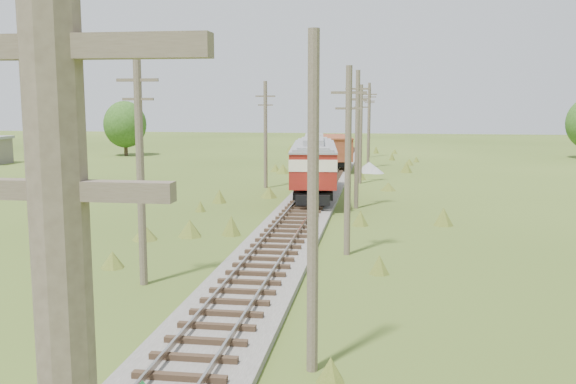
# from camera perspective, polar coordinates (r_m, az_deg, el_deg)

# --- Properties ---
(railbed_main) EXTENTS (3.60, 96.00, 0.57)m
(railbed_main) POSITION_cam_1_polar(r_m,az_deg,el_deg) (45.74, 2.22, -0.50)
(railbed_main) COLOR #605B54
(railbed_main) RESTS_ON ground
(streetcar) EXTENTS (4.27, 13.20, 5.98)m
(streetcar) POSITION_cam_1_polar(r_m,az_deg,el_deg) (45.97, 2.31, 2.75)
(streetcar) COLOR black
(streetcar) RESTS_ON ground
(gondola) EXTENTS (4.33, 9.15, 2.92)m
(gondola) POSITION_cam_1_polar(r_m,az_deg,el_deg) (65.75, 4.13, 3.82)
(gondola) COLOR black
(gondola) RESTS_ON ground
(gravel_pile) EXTENTS (2.89, 3.07, 1.05)m
(gravel_pile) POSITION_cam_1_polar(r_m,az_deg,el_deg) (63.95, 7.32, 2.17)
(gravel_pile) COLOR gray
(gravel_pile) RESTS_ON ground
(utility_pole_r_1) EXTENTS (0.30, 0.30, 8.80)m
(utility_pole_r_1) POSITION_cam_1_polar(r_m,az_deg,el_deg) (16.28, 2.23, -1.23)
(utility_pole_r_1) COLOR brown
(utility_pole_r_1) RESTS_ON ground
(utility_pole_r_2) EXTENTS (1.60, 0.30, 8.60)m
(utility_pole_r_2) POSITION_cam_1_polar(r_m,az_deg,el_deg) (29.13, 5.36, 2.93)
(utility_pole_r_2) COLOR brown
(utility_pole_r_2) RESTS_ON ground
(utility_pole_r_3) EXTENTS (1.60, 0.30, 9.00)m
(utility_pole_r_3) POSITION_cam_1_polar(r_m,az_deg,el_deg) (42.07, 6.16, 4.78)
(utility_pole_r_3) COLOR brown
(utility_pole_r_3) RESTS_ON ground
(utility_pole_r_4) EXTENTS (1.60, 0.30, 8.40)m
(utility_pole_r_4) POSITION_cam_1_polar(r_m,az_deg,el_deg) (55.07, 6.48, 5.24)
(utility_pole_r_4) COLOR brown
(utility_pole_r_4) RESTS_ON ground
(utility_pole_r_5) EXTENTS (1.60, 0.30, 8.90)m
(utility_pole_r_5) POSITION_cam_1_polar(r_m,az_deg,el_deg) (68.03, 7.19, 5.98)
(utility_pole_r_5) COLOR brown
(utility_pole_r_5) RESTS_ON ground
(utility_pole_r_6) EXTENTS (1.60, 0.30, 8.70)m
(utility_pole_r_6) POSITION_cam_1_polar(r_m,az_deg,el_deg) (81.03, 7.24, 6.24)
(utility_pole_r_6) COLOR brown
(utility_pole_r_6) RESTS_ON ground
(utility_pole_l_a) EXTENTS (1.60, 0.30, 9.00)m
(utility_pole_l_a) POSITION_cam_1_polar(r_m,az_deg,el_deg) (24.79, -13.01, 2.32)
(utility_pole_l_a) COLOR brown
(utility_pole_l_a) RESTS_ON ground
(utility_pole_l_b) EXTENTS (1.60, 0.30, 8.60)m
(utility_pole_l_b) POSITION_cam_1_polar(r_m,az_deg,el_deg) (51.88, -2.01, 5.22)
(utility_pole_l_b) COLOR brown
(utility_pole_l_b) RESTS_ON ground
(tree_mid_a) EXTENTS (5.46, 5.46, 7.03)m
(tree_mid_a) POSITION_cam_1_polar(r_m,az_deg,el_deg) (85.56, -14.29, 5.85)
(tree_mid_a) COLOR #38281C
(tree_mid_a) RESTS_ON ground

